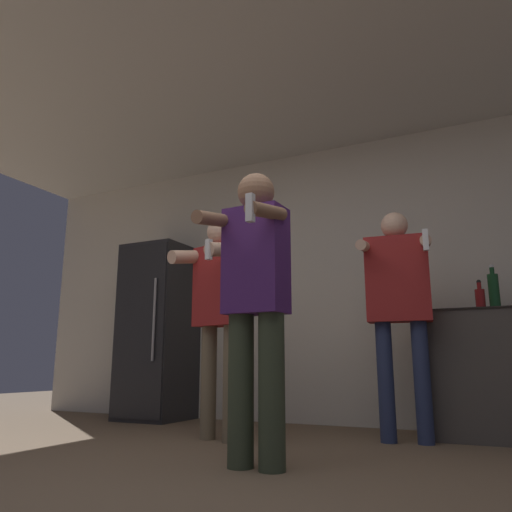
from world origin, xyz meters
The scene contains 9 objects.
ground_plane centered at (0.00, 0.00, 0.00)m, with size 14.00×14.00×0.00m, color brown.
wall_back centered at (0.00, 2.66, 1.27)m, with size 7.00×0.06×2.55m.
ceiling_slab centered at (0.00, 1.31, 2.57)m, with size 7.00×3.15×0.05m.
refrigerator centered at (-1.80, 2.32, 0.84)m, with size 0.60×0.64×1.68m.
bottle_clear_vodka centered at (1.13, 2.26, 0.99)m, with size 0.07×0.07×0.23m.
bottle_short_whiskey centered at (1.22, 2.26, 1.04)m, with size 0.07×0.07×0.33m.
person_woman_foreground centered at (0.07, 0.68, 0.88)m, with size 0.40×0.48×1.58m.
person_man_side centered at (-0.59, 1.43, 0.99)m, with size 0.55×0.53×1.61m.
person_spectator_back centered at (0.61, 1.88, 0.99)m, with size 0.53×0.49×1.61m.
Camera 1 is at (1.23, -1.72, 0.52)m, focal length 35.00 mm.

